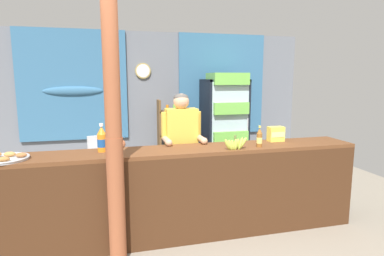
% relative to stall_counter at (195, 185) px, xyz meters
% --- Properties ---
extents(ground_plane, '(7.70, 7.70, 0.00)m').
position_rel_stall_counter_xyz_m(ground_plane, '(-0.03, 0.84, -0.61)').
color(ground_plane, gray).
extents(back_wall_curtained, '(5.59, 0.22, 2.56)m').
position_rel_stall_counter_xyz_m(back_wall_curtained, '(-0.05, 2.66, 0.72)').
color(back_wall_curtained, slate).
rests_on(back_wall_curtained, ground).
extents(stall_counter, '(3.80, 0.50, 0.99)m').
position_rel_stall_counter_xyz_m(stall_counter, '(0.00, 0.00, 0.00)').
color(stall_counter, brown).
rests_on(stall_counter, ground).
extents(timber_post, '(0.18, 0.16, 2.43)m').
position_rel_stall_counter_xyz_m(timber_post, '(-0.83, -0.23, 0.56)').
color(timber_post, '#995133').
rests_on(timber_post, ground).
extents(drink_fridge, '(0.74, 0.72, 1.84)m').
position_rel_stall_counter_xyz_m(drink_fridge, '(1.13, 2.14, 0.41)').
color(drink_fridge, black).
rests_on(drink_fridge, ground).
extents(bottle_shelf_rack, '(0.48, 0.28, 1.38)m').
position_rel_stall_counter_xyz_m(bottle_shelf_rack, '(0.19, 2.32, 0.10)').
color(bottle_shelf_rack, brown).
rests_on(bottle_shelf_rack, ground).
extents(plastic_lawn_chair, '(0.56, 0.56, 0.86)m').
position_rel_stall_counter_xyz_m(plastic_lawn_chair, '(-0.97, 1.85, -0.11)').
color(plastic_lawn_chair, silver).
rests_on(plastic_lawn_chair, ground).
extents(shopkeeper, '(0.49, 0.42, 1.57)m').
position_rel_stall_counter_xyz_m(shopkeeper, '(-0.02, 0.55, 0.38)').
color(shopkeeper, '#28282D').
rests_on(shopkeeper, ground).
extents(soda_bottle_orange_soda, '(0.09, 0.09, 0.30)m').
position_rel_stall_counter_xyz_m(soda_bottle_orange_soda, '(-0.95, 0.19, 0.51)').
color(soda_bottle_orange_soda, orange).
rests_on(soda_bottle_orange_soda, stall_counter).
extents(soda_bottle_iced_tea, '(0.06, 0.06, 0.24)m').
position_rel_stall_counter_xyz_m(soda_bottle_iced_tea, '(0.74, -0.00, 0.49)').
color(soda_bottle_iced_tea, brown).
rests_on(soda_bottle_iced_tea, stall_counter).
extents(snack_box_instant_noodle, '(0.19, 0.11, 0.18)m').
position_rel_stall_counter_xyz_m(snack_box_instant_noodle, '(1.08, 0.24, 0.47)').
color(snack_box_instant_noodle, '#EAD14C').
rests_on(snack_box_instant_noodle, stall_counter).
extents(pastry_tray, '(0.42, 0.42, 0.07)m').
position_rel_stall_counter_xyz_m(pastry_tray, '(-1.82, 0.05, 0.41)').
color(pastry_tray, '#BCBCC1').
rests_on(pastry_tray, stall_counter).
extents(banana_bunch, '(0.28, 0.06, 0.16)m').
position_rel_stall_counter_xyz_m(banana_bunch, '(0.43, -0.06, 0.45)').
color(banana_bunch, '#B7C647').
rests_on(banana_bunch, stall_counter).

